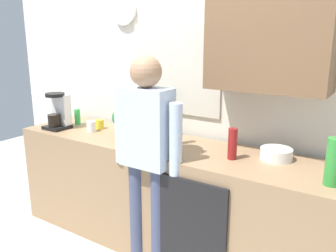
% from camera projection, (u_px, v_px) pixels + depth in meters
% --- Properties ---
extents(kitchen_counter, '(2.83, 0.64, 0.89)m').
position_uv_depth(kitchen_counter, '(170.00, 197.00, 2.90)').
color(kitchen_counter, '#937251').
rests_on(kitchen_counter, ground_plane).
extents(dishwasher_panel, '(0.56, 0.02, 0.80)m').
position_uv_depth(dishwasher_panel, '(189.00, 234.00, 2.44)').
color(dishwasher_panel, black).
rests_on(dishwasher_panel, ground_plane).
extents(back_wall_assembly, '(4.43, 0.42, 2.60)m').
position_uv_depth(back_wall_assembly, '(205.00, 81.00, 2.95)').
color(back_wall_assembly, silver).
rests_on(back_wall_assembly, ground_plane).
extents(coffee_maker, '(0.20, 0.20, 0.33)m').
position_uv_depth(coffee_maker, '(59.00, 113.00, 3.26)').
color(coffee_maker, black).
rests_on(coffee_maker, kitchen_counter).
extents(bottle_red_vinegar, '(0.06, 0.06, 0.22)m').
position_uv_depth(bottle_red_vinegar, '(232.00, 144.00, 2.45)').
color(bottle_red_vinegar, maroon).
rests_on(bottle_red_vinegar, kitchen_counter).
extents(bottle_clear_soda, '(0.09, 0.09, 0.28)m').
position_uv_depth(bottle_clear_soda, '(334.00, 162.00, 2.02)').
color(bottle_clear_soda, '#2D8C33').
rests_on(bottle_clear_soda, kitchen_counter).
extents(bottle_olive_oil, '(0.06, 0.06, 0.25)m').
position_uv_depth(bottle_olive_oil, '(178.00, 129.00, 2.79)').
color(bottle_olive_oil, olive).
rests_on(bottle_olive_oil, kitchen_counter).
extents(bottle_green_wine, '(0.07, 0.07, 0.30)m').
position_uv_depth(bottle_green_wine, '(161.00, 118.00, 3.03)').
color(bottle_green_wine, '#195923').
rests_on(bottle_green_wine, kitchen_counter).
extents(bottle_amber_beer, '(0.06, 0.06, 0.23)m').
position_uv_depth(bottle_amber_beer, '(136.00, 118.00, 3.19)').
color(bottle_amber_beer, brown).
rests_on(bottle_amber_beer, kitchen_counter).
extents(bottle_dark_sauce, '(0.06, 0.06, 0.18)m').
position_uv_depth(bottle_dark_sauce, '(160.00, 134.00, 2.76)').
color(bottle_dark_sauce, black).
rests_on(bottle_dark_sauce, kitchen_counter).
extents(cup_yellow_cup, '(0.07, 0.07, 0.08)m').
position_uv_depth(cup_yellow_cup, '(100.00, 124.00, 3.26)').
color(cup_yellow_cup, yellow).
rests_on(cup_yellow_cup, kitchen_counter).
extents(cup_white_mug, '(0.08, 0.08, 0.09)m').
position_uv_depth(cup_white_mug, '(91.00, 126.00, 3.17)').
color(cup_white_mug, white).
rests_on(cup_white_mug, kitchen_counter).
extents(mixing_bowl, '(0.22, 0.22, 0.08)m').
position_uv_depth(mixing_bowl, '(276.00, 154.00, 2.46)').
color(mixing_bowl, white).
rests_on(mixing_bowl, kitchen_counter).
extents(potted_plant, '(0.15, 0.15, 0.23)m').
position_uv_depth(potted_plant, '(121.00, 120.00, 3.04)').
color(potted_plant, '#9E5638').
rests_on(potted_plant, kitchen_counter).
extents(dish_soap, '(0.06, 0.06, 0.18)m').
position_uv_depth(dish_soap, '(77.00, 116.00, 3.41)').
color(dish_soap, green).
rests_on(dish_soap, kitchen_counter).
extents(person_at_sink, '(0.57, 0.22, 1.60)m').
position_uv_depth(person_at_sink, '(147.00, 148.00, 2.53)').
color(person_at_sink, '#3F4766').
rests_on(person_at_sink, ground_plane).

